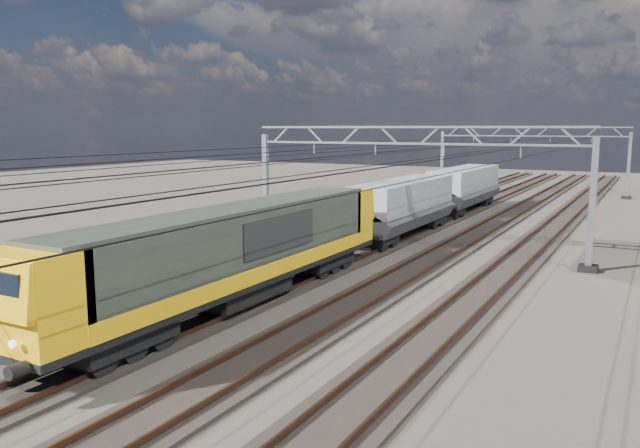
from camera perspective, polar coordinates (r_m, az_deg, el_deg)
The scene contains 11 objects.
ground at distance 32.02m, azimuth 5.37°, elevation -3.90°, with size 160.00×160.00×0.00m, color #2A241F.
track_outer_west at distance 34.75m, azimuth -3.76°, elevation -2.74°, with size 2.60×140.00×0.30m.
track_loco at distance 32.82m, azimuth 2.16°, elevation -3.42°, with size 2.60×140.00×0.30m.
track_inner_east at distance 31.29m, azimuth 8.75°, elevation -4.12°, with size 2.60×140.00×0.30m.
track_outer_east at distance 30.21m, azimuth 15.92°, elevation -4.83°, with size 2.60×140.00×0.30m.
catenary_gantry_mid at distance 35.09m, azimuth 8.06°, elevation 3.63°, with size 19.90×0.90×7.11m.
catenary_gantry_far at distance 69.88m, azimuth 18.60°, elevation 5.79°, with size 19.90×0.90×7.11m.
overhead_wires at distance 38.75m, azimuth 10.22°, elevation 6.79°, with size 12.03×140.00×0.53m.
locomotive at distance 24.59m, azimuth -7.50°, elevation -2.27°, with size 2.76×21.10×3.62m.
hopper_wagon_lead at distance 40.09m, azimuth 7.57°, elevation 1.87°, with size 3.38×13.00×3.25m.
hopper_wagon_mid at distance 53.52m, azimuth 13.08°, elevation 3.44°, with size 3.38×13.00×3.25m.
Camera 1 is at (12.29, -28.72, 7.02)m, focal length 35.00 mm.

